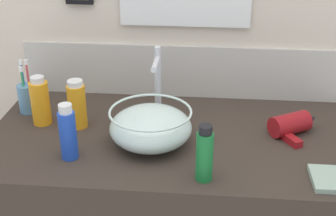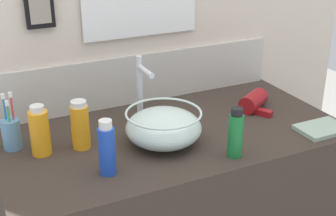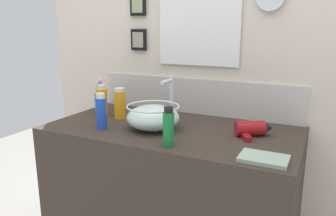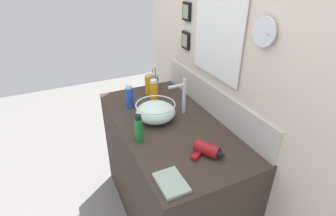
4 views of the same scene
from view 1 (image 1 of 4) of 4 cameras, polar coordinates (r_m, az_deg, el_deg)
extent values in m
cube|color=beige|center=(1.82, 1.59, 4.48)|extent=(1.24, 0.02, 0.21)
ellipsoid|color=silver|center=(1.50, -2.12, -2.40)|extent=(0.26, 0.26, 0.12)
torus|color=silver|center=(1.47, -2.16, -0.44)|extent=(0.27, 0.27, 0.01)
torus|color=#B2B7BC|center=(1.53, -2.09, -4.29)|extent=(0.10, 0.10, 0.01)
cylinder|color=silver|center=(1.66, -1.24, 2.72)|extent=(0.02, 0.02, 0.23)
cylinder|color=silver|center=(1.57, -1.51, 5.39)|extent=(0.02, 0.12, 0.02)
cylinder|color=silver|center=(1.62, -1.28, 6.95)|extent=(0.02, 0.02, 0.03)
cylinder|color=maroon|center=(1.62, 14.62, -1.90)|extent=(0.15, 0.13, 0.07)
cone|color=black|center=(1.68, 16.94, -1.27)|extent=(0.07, 0.08, 0.06)
cube|color=maroon|center=(1.58, 14.70, -3.68)|extent=(0.07, 0.09, 0.02)
cylinder|color=#598CB2|center=(1.79, -16.79, 1.12)|extent=(0.06, 0.06, 0.11)
cylinder|color=#D83F4C|center=(1.77, -16.52, 2.35)|extent=(0.01, 0.01, 0.18)
cube|color=white|center=(1.73, -16.94, 5.37)|extent=(0.01, 0.01, 0.02)
cylinder|color=blue|center=(1.79, -17.09, 2.43)|extent=(0.01, 0.01, 0.18)
cube|color=white|center=(1.75, -17.51, 5.33)|extent=(0.01, 0.01, 0.02)
cylinder|color=green|center=(1.76, -17.13, 1.85)|extent=(0.01, 0.01, 0.16)
cube|color=white|center=(1.73, -17.51, 4.52)|extent=(0.01, 0.01, 0.02)
cylinder|color=orange|center=(1.63, -11.02, 0.20)|extent=(0.06, 0.06, 0.15)
cylinder|color=silver|center=(1.59, -11.28, 2.98)|extent=(0.05, 0.05, 0.02)
cylinder|color=#197233|center=(1.33, 4.47, -5.94)|extent=(0.05, 0.05, 0.15)
cylinder|color=black|center=(1.28, 4.60, -2.65)|extent=(0.04, 0.04, 0.02)
cylinder|color=orange|center=(1.68, -15.29, 0.58)|extent=(0.06, 0.06, 0.16)
cylinder|color=silver|center=(1.65, -15.65, 3.35)|extent=(0.05, 0.05, 0.02)
cylinder|color=blue|center=(1.45, -12.08, -3.29)|extent=(0.05, 0.05, 0.15)
cylinder|color=silver|center=(1.41, -12.42, -0.07)|extent=(0.04, 0.04, 0.03)
camera|label=2|loc=(0.79, -85.91, 1.59)|focal=50.00mm
camera|label=3|loc=(0.66, 88.44, -27.96)|focal=35.00mm
camera|label=4|loc=(1.44, 69.27, 16.68)|focal=28.00mm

